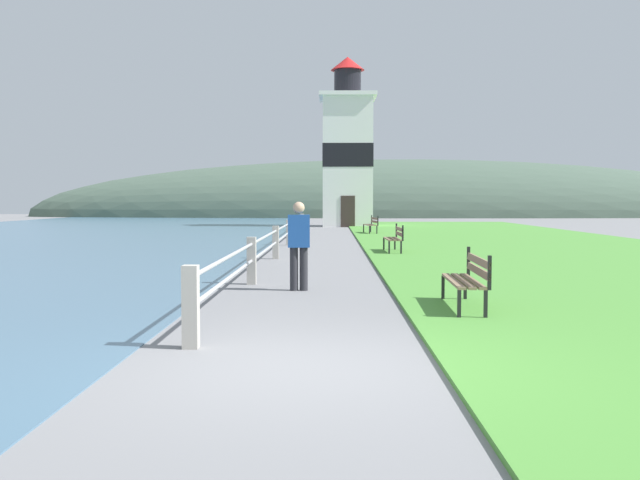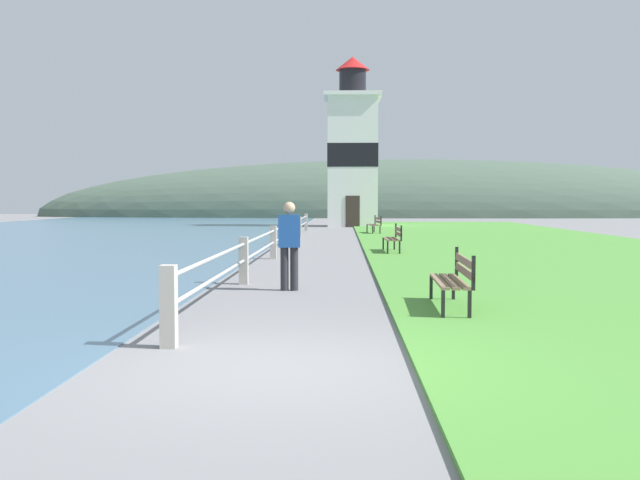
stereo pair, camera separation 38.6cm
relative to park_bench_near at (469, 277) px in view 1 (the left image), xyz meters
The scene contains 9 objects.
ground_plane 4.55m from the park_bench_near, 122.45° to the right, with size 160.00×160.00×0.00m, color slate.
grass_verge 16.08m from the park_bench_near, 71.89° to the left, with size 12.00×57.28×0.06m.
seawall_railing 13.45m from the park_bench_near, 106.18° to the left, with size 0.18×31.64×0.97m.
park_bench_near is the anchor object (origin of this frame).
park_bench_midway 12.00m from the park_bench_near, 90.32° to the left, with size 0.50×1.89×0.94m.
park_bench_far 25.11m from the park_bench_near, 90.16° to the left, with size 0.69×1.80×0.94m.
lighthouse 36.23m from the park_bench_near, 91.71° to the left, with size 3.68×3.68×11.05m.
person_strolling 3.72m from the park_bench_near, 137.69° to the left, with size 0.42×0.25×1.69m.
distant_hillside 64.62m from the park_bench_near, 85.05° to the left, with size 80.00×16.00×12.00m.
Camera 1 is at (0.31, -7.16, 1.72)m, focal length 40.00 mm.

